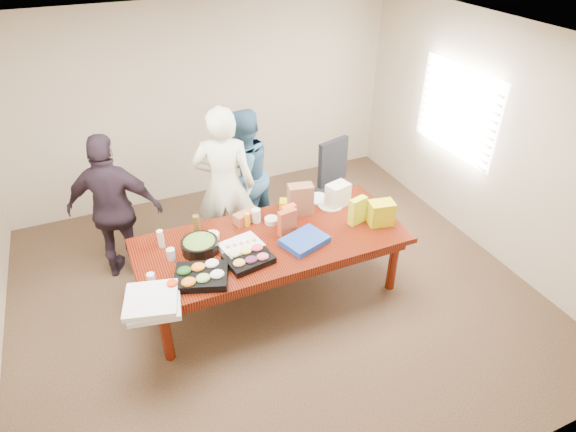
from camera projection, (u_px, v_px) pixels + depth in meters
name	position (u px, v px, depth m)	size (l,w,h in m)	color
floor	(273.00, 293.00, 5.43)	(5.50, 5.00, 0.02)	#47301E
ceiling	(267.00, 45.00, 3.92)	(5.50, 5.00, 0.02)	white
wall_back	(202.00, 104.00, 6.58)	(5.50, 0.04, 2.70)	beige
wall_front	(432.00, 392.00, 2.77)	(5.50, 0.04, 2.70)	beige
wall_right	(491.00, 141.00, 5.59)	(0.04, 5.00, 2.70)	beige
window_panel	(456.00, 111.00, 5.95)	(0.03, 1.40, 1.10)	white
window_blinds	(454.00, 112.00, 5.94)	(0.04, 1.36, 1.00)	beige
conference_table	(272.00, 267.00, 5.21)	(2.80, 1.20, 0.75)	#4C1C0F
office_chair	(339.00, 189.00, 6.24)	(0.56, 0.56, 1.10)	black
person_center	(225.00, 186.00, 5.49)	(0.70, 0.46, 1.92)	white
person_right	(243.00, 176.00, 5.92)	(0.82, 0.64, 1.70)	#39648A
person_left	(115.00, 209.00, 5.25)	(1.02, 0.43, 1.75)	black
veggie_tray	(201.00, 277.00, 4.45)	(0.48, 0.38, 0.07)	black
fruit_tray	(249.00, 259.00, 4.68)	(0.43, 0.34, 0.07)	black
sheet_cake	(241.00, 247.00, 4.83)	(0.39, 0.30, 0.07)	white
salad_bowl	(200.00, 246.00, 4.81)	(0.37, 0.37, 0.12)	black
chip_bag_blue	(305.00, 241.00, 4.92)	(0.44, 0.33, 0.07)	#1D3F99
chip_bag_red	(287.00, 222.00, 5.00)	(0.20, 0.08, 0.29)	#AF4220
chip_bag_yellow	(358.00, 211.00, 5.17)	(0.20, 0.08, 0.30)	#E9FA26
chip_bag_orange	(289.00, 216.00, 5.14)	(0.16, 0.07, 0.25)	#ED5622
mayo_jar	(256.00, 216.00, 5.23)	(0.10, 0.10, 0.15)	white
mustard_bottle	(247.00, 219.00, 5.16)	(0.06, 0.06, 0.16)	yellow
dressing_bottle	(197.00, 225.00, 5.03)	(0.07, 0.07, 0.22)	brown
ranch_bottle	(161.00, 239.00, 4.84)	(0.06, 0.06, 0.19)	beige
banana_bunch	(290.00, 204.00, 5.50)	(0.24, 0.14, 0.08)	#E8CA03
bread_loaf	(247.00, 217.00, 5.25)	(0.29, 0.13, 0.12)	#A55836
kraft_bag	(300.00, 199.00, 5.31)	(0.27, 0.16, 0.36)	brown
red_cup	(173.00, 288.00, 4.29)	(0.09, 0.09, 0.12)	red
clear_cup_a	(151.00, 278.00, 4.41)	(0.07, 0.07, 0.10)	white
clear_cup_b	(171.00, 254.00, 4.69)	(0.09, 0.09, 0.12)	silver
pizza_box_lower	(154.00, 304.00, 4.17)	(0.44, 0.44, 0.05)	silver
pizza_box_upper	(151.00, 300.00, 4.14)	(0.44, 0.44, 0.05)	white
plate_a	(330.00, 205.00, 5.53)	(0.28, 0.28, 0.02)	beige
plate_b	(317.00, 198.00, 5.66)	(0.27, 0.27, 0.02)	white
dip_bowl_a	(271.00, 220.00, 5.23)	(0.15, 0.15, 0.06)	beige
dip_bowl_b	(212.00, 236.00, 4.99)	(0.15, 0.15, 0.06)	white
grocery_bag_white	(338.00, 195.00, 5.48)	(0.25, 0.18, 0.27)	white
grocery_bag_yellow	(381.00, 213.00, 5.17)	(0.26, 0.18, 0.26)	#D5D00D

